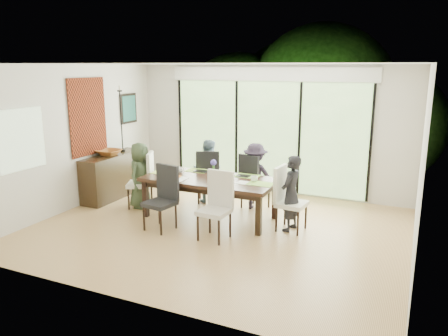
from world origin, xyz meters
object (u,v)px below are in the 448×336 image
at_px(chair_far_left, 208,175).
at_px(chair_near_right, 214,206).
at_px(chair_far_right, 255,181).
at_px(vase, 214,174).
at_px(person_far_right, 255,176).
at_px(chair_right_end, 292,199).
at_px(cup_c, 254,179).
at_px(chair_left_end, 140,180).
at_px(table_top, 210,180).
at_px(person_right_end, 291,193).
at_px(cup_b, 215,178).
at_px(person_far_left, 208,171).
at_px(bowl, 109,153).
at_px(chair_near_left, 159,198).
at_px(cup_a, 180,170).
at_px(laptop, 166,174).
at_px(sideboard, 114,176).
at_px(person_left_end, 140,175).

bearing_deg(chair_far_left, chair_near_right, 96.08).
bearing_deg(chair_far_right, vase, 75.14).
bearing_deg(person_far_right, chair_right_end, 130.30).
bearing_deg(chair_near_right, cup_c, 76.75).
bearing_deg(chair_left_end, vase, 68.29).
height_order(table_top, cup_c, cup_c).
bearing_deg(person_right_end, chair_right_end, 99.05).
bearing_deg(chair_near_right, cup_b, 118.38).
height_order(table_top, chair_right_end, chair_right_end).
height_order(chair_far_left, person_far_left, person_far_left).
bearing_deg(chair_right_end, bowl, 92.04).
bearing_deg(person_right_end, cup_b, -76.65).
distance_m(chair_right_end, chair_far_left, 2.13).
relative_size(chair_right_end, cup_c, 8.87).
bearing_deg(person_right_end, chair_near_left, -57.23).
height_order(chair_far_left, vase, chair_far_left).
height_order(cup_a, bowl, bowl).
distance_m(chair_far_right, chair_near_left, 2.02).
distance_m(chair_far_right, cup_b, 1.06).
bearing_deg(chair_right_end, table_top, 95.53).
xyz_separation_m(chair_near_right, laptop, (-1.35, 0.77, 0.21)).
height_order(table_top, chair_near_right, chair_near_right).
relative_size(person_right_end, person_far_right, 1.00).
bearing_deg(chair_far_left, person_far_left, 67.17).
xyz_separation_m(person_right_end, vase, (-1.43, 0.05, 0.16)).
distance_m(cup_a, cup_b, 0.89).
bearing_deg(vase, person_right_end, -2.00).
height_order(chair_near_right, bowl, chair_near_right).
bearing_deg(vase, table_top, -135.00).
xyz_separation_m(chair_near_right, vase, (-0.45, 0.92, 0.26)).
height_order(person_far_right, bowl, person_far_right).
height_order(chair_near_right, sideboard, chair_near_right).
relative_size(person_left_end, person_right_end, 1.00).
relative_size(person_right_end, person_far_left, 1.00).
distance_m(chair_far_left, chair_near_right, 1.96).
height_order(person_left_end, vase, person_left_end).
xyz_separation_m(person_right_end, laptop, (-2.33, -0.10, 0.12)).
xyz_separation_m(chair_near_left, chair_near_right, (1.00, 0.00, 0.00)).
bearing_deg(chair_far_right, chair_near_left, 75.74).
bearing_deg(chair_left_end, person_left_end, 66.44).
xyz_separation_m(person_right_end, cup_c, (-0.68, 0.10, 0.15)).
xyz_separation_m(chair_far_left, chair_near_right, (0.95, -1.72, 0.00)).
bearing_deg(person_right_end, cup_c, -89.32).
xyz_separation_m(person_far_right, laptop, (-1.40, -0.93, 0.12)).
relative_size(chair_left_end, chair_near_right, 1.00).
relative_size(person_right_end, cup_b, 12.90).
relative_size(chair_near_right, person_right_end, 0.85).
relative_size(chair_near_left, person_far_left, 0.85).
distance_m(table_top, chair_far_left, 0.98).
distance_m(laptop, cup_c, 1.66).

